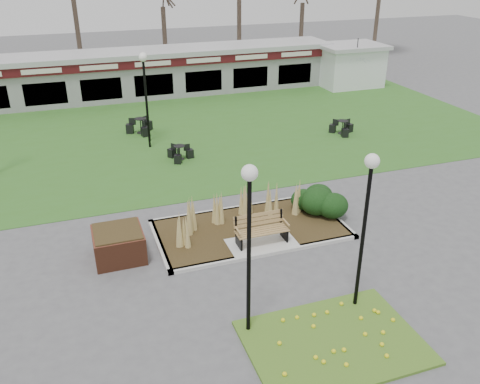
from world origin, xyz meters
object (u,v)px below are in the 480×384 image
object	(u,v)px
brick_planter	(119,244)
patio_umbrella	(355,68)
bistro_set_a	(141,128)
bistro_set_d	(342,129)
lamp_post_near_left	(367,200)
service_hut	(350,65)
food_pavilion	(149,73)
lamp_post_mid_left	(145,80)
park_bench	(261,229)
lamp_post_mid_right	(145,78)
bistro_set_c	(180,155)
lamp_post_near_right	(249,216)

from	to	relation	value
brick_planter	patio_umbrella	world-z (taller)	patio_umbrella
bistro_set_a	bistro_set_d	size ratio (longest dim) A/B	1.13
lamp_post_near_left	bistro_set_a	size ratio (longest dim) A/B	3.03
bistro_set_a	bistro_set_d	xyz separation A→B (m)	(9.80, -3.52, -0.03)
brick_planter	service_hut	bearing A→B (deg)	43.52
food_pavilion	bistro_set_a	world-z (taller)	food_pavilion
bistro_set_d	lamp_post_mid_left	bearing A→B (deg)	172.22
brick_planter	bistro_set_a	size ratio (longest dim) A/B	1.04
park_bench	bistro_set_a	bearing A→B (deg)	98.57
lamp_post_mid_left	patio_umbrella	bearing A→B (deg)	23.11
bistro_set_d	park_bench	bearing A→B (deg)	-132.18
brick_planter	patio_umbrella	size ratio (longest dim) A/B	0.64
park_bench	service_hut	size ratio (longest dim) A/B	0.39
park_bench	lamp_post_mid_right	distance (m)	11.38
food_pavilion	bistro_set_c	bearing A→B (deg)	-93.87
park_bench	bistro_set_d	world-z (taller)	park_bench
service_hut	lamp_post_mid_left	bearing A→B (deg)	-153.42
lamp_post_mid_right	bistro_set_a	bearing A→B (deg)	98.75
food_pavilion	bistro_set_a	bearing A→B (deg)	-104.01
park_bench	food_pavilion	world-z (taller)	food_pavilion
service_hut	lamp_post_near_right	bearing A→B (deg)	-125.43
lamp_post_near_right	lamp_post_near_left	bearing A→B (deg)	-0.00
bistro_set_c	bistro_set_d	bearing A→B (deg)	4.71
brick_planter	bistro_set_a	world-z (taller)	brick_planter
bistro_set_a	bistro_set_c	distance (m)	4.37
park_bench	bistro_set_a	distance (m)	12.43
lamp_post_near_left	lamp_post_mid_right	bearing A→B (deg)	101.15
park_bench	brick_planter	xyz separation A→B (m)	(-4.40, 0.75, -0.11)
food_pavilion	lamp_post_near_right	xyz separation A→B (m)	(-1.80, -23.46, 1.82)
food_pavilion	lamp_post_mid_right	distance (m)	9.07
brick_planter	bistro_set_a	xyz separation A→B (m)	(2.55, 11.54, -0.19)
lamp_post_near_left	bistro_set_c	distance (m)	12.33
food_pavilion	bistro_set_c	world-z (taller)	food_pavilion
brick_planter	food_pavilion	world-z (taller)	food_pavilion
lamp_post_mid_left	patio_umbrella	size ratio (longest dim) A/B	1.91
brick_planter	lamp_post_mid_left	xyz separation A→B (m)	(2.61, 9.35, 2.77)
lamp_post_near_left	lamp_post_mid_left	size ratio (longest dim) A/B	0.98
park_bench	lamp_post_near_left	world-z (taller)	lamp_post_near_left
brick_planter	lamp_post_near_right	xyz separation A→B (m)	(2.60, -4.50, 2.82)
service_hut	lamp_post_near_right	size ratio (longest dim) A/B	0.97
lamp_post_near_right	park_bench	bearing A→B (deg)	64.37
service_hut	bistro_set_a	xyz separation A→B (m)	(-15.35, -5.46, -1.17)
bistro_set_a	lamp_post_near_left	bearing A→B (deg)	-79.05
patio_umbrella	food_pavilion	bearing A→B (deg)	166.29
park_bench	patio_umbrella	xyz separation A→B (m)	(13.20, 16.50, 0.88)
food_pavilion	lamp_post_near_right	distance (m)	23.60
food_pavilion	lamp_post_mid_left	size ratio (longest dim) A/B	5.52
lamp_post_mid_right	patio_umbrella	distance (m)	15.93
food_pavilion	patio_umbrella	world-z (taller)	food_pavilion
lamp_post_mid_left	lamp_post_mid_right	world-z (taller)	lamp_post_mid_left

